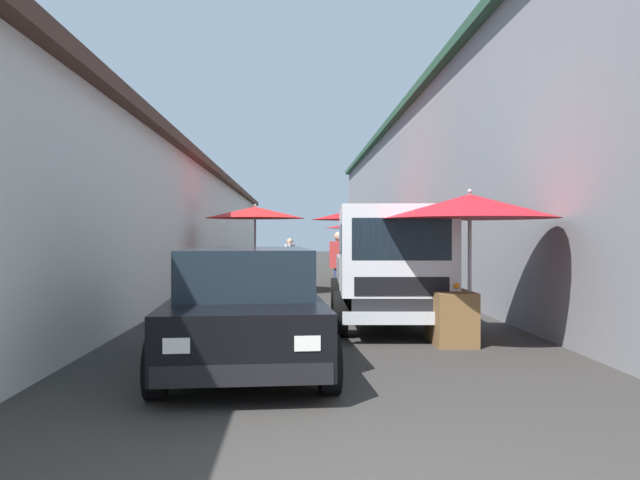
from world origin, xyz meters
TOP-DOWN VIEW (x-y plane):
  - ground at (13.50, 0.00)m, footprint 90.00×90.00m
  - building_left_whitewash at (15.75, 6.85)m, footprint 49.80×7.50m
  - building_right_concrete at (15.75, -6.85)m, footprint 49.80×7.50m
  - fruit_stall_far_right at (5.74, -1.99)m, footprint 2.54×2.54m
  - fruit_stall_far_left at (15.53, -1.30)m, footprint 2.59×2.59m
  - fruit_stall_near_left at (13.82, 1.59)m, footprint 2.73×2.73m
  - fruit_stall_near_right at (18.05, -1.97)m, footprint 2.88×2.88m
  - hatchback_car at (4.40, 1.11)m, footprint 4.01×2.12m
  - delivery_truck at (7.28, -1.12)m, footprint 4.99×2.14m
  - vendor_by_crates at (11.17, -0.52)m, footprint 0.58×0.43m
  - vendor_in_shade at (17.27, 0.68)m, footprint 0.58×0.35m
  - parked_scooter at (6.09, 2.17)m, footprint 1.69×0.32m

SIDE VIEW (x-z plane):
  - ground at x=13.50m, z-range 0.00..0.00m
  - parked_scooter at x=6.09m, z-range -0.12..1.02m
  - hatchback_car at x=4.40m, z-range 0.01..1.46m
  - vendor_in_shade at x=17.27m, z-range 0.10..1.61m
  - vendor_by_crates at x=11.17m, z-range 0.14..1.84m
  - delivery_truck at x=7.28m, z-range 0.00..2.08m
  - fruit_stall_far_right at x=5.74m, z-range 0.62..2.90m
  - fruit_stall_near_right at x=18.05m, z-range 0.65..2.88m
  - fruit_stall_near_left at x=13.82m, z-range 0.67..3.14m
  - fruit_stall_far_left at x=15.53m, z-range 0.70..3.17m
  - building_left_whitewash at x=15.75m, z-range 0.01..3.95m
  - building_right_concrete at x=15.75m, z-range 0.01..6.20m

